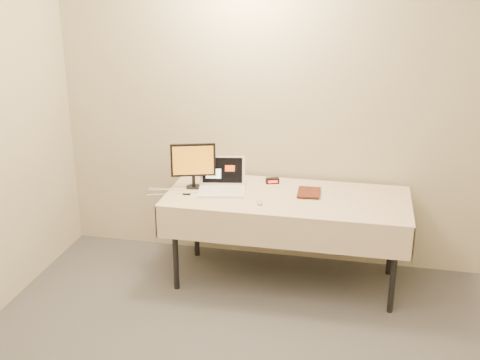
% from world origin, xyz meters
% --- Properties ---
extents(back_wall, '(4.00, 0.10, 2.70)m').
position_xyz_m(back_wall, '(0.00, 2.50, 1.35)').
color(back_wall, beige).
rests_on(back_wall, ground).
extents(table, '(1.86, 0.81, 0.74)m').
position_xyz_m(table, '(0.00, 2.05, 0.68)').
color(table, black).
rests_on(table, ground).
extents(laptop, '(0.41, 0.36, 0.25)m').
position_xyz_m(laptop, '(-0.52, 2.07, 0.80)').
color(laptop, white).
rests_on(laptop, table).
extents(monitor, '(0.34, 0.15, 0.36)m').
position_xyz_m(monitor, '(-0.75, 2.07, 0.95)').
color(monitor, black).
rests_on(monitor, table).
extents(book, '(0.17, 0.03, 0.23)m').
position_xyz_m(book, '(0.07, 2.11, 0.85)').
color(book, maroon).
rests_on(book, table).
extents(alarm_clock, '(0.12, 0.08, 0.04)m').
position_xyz_m(alarm_clock, '(-0.16, 2.30, 0.76)').
color(alarm_clock, black).
rests_on(alarm_clock, table).
extents(clicker, '(0.06, 0.09, 0.02)m').
position_xyz_m(clicker, '(-0.18, 1.84, 0.75)').
color(clicker, '#B8B8BB').
rests_on(clicker, table).
extents(paper_form, '(0.12, 0.28, 0.00)m').
position_xyz_m(paper_form, '(0.21, 2.11, 0.74)').
color(paper_form, '#BBE0B2').
rests_on(paper_form, table).
extents(usb_dongle, '(0.06, 0.03, 0.01)m').
position_xyz_m(usb_dongle, '(-0.76, 1.90, 0.74)').
color(usb_dongle, black).
rests_on(usb_dongle, table).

